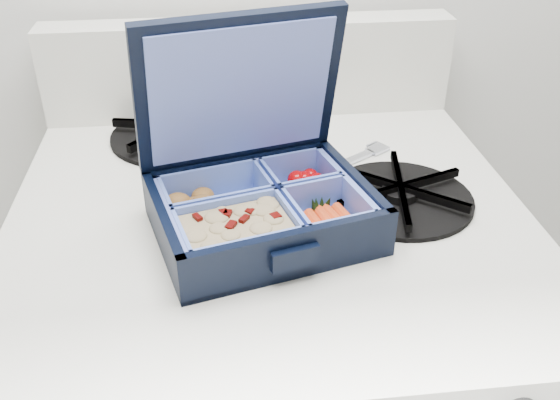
{
  "coord_description": "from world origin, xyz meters",
  "views": [
    {
      "loc": [
        -0.48,
        1.13,
        1.19
      ],
      "look_at": [
        -0.42,
        1.66,
        0.86
      ],
      "focal_mm": 40.0,
      "sensor_mm": 36.0,
      "label": 1
    }
  ],
  "objects": [
    {
      "name": "burner_grate",
      "position": [
        -0.28,
        1.69,
        0.84
      ],
      "size": [
        0.21,
        0.21,
        0.02
      ],
      "primitive_type": "cylinder",
      "rotation": [
        0.0,
        0.0,
        0.35
      ],
      "color": "black",
      "rests_on": "stove"
    },
    {
      "name": "burner_grate_rear",
      "position": [
        -0.53,
        1.88,
        0.84
      ],
      "size": [
        0.2,
        0.2,
        0.02
      ],
      "primitive_type": "cylinder",
      "rotation": [
        0.0,
        0.0,
        -0.2
      ],
      "color": "black",
      "rests_on": "stove"
    },
    {
      "name": "fork",
      "position": [
        -0.34,
        1.77,
        0.83
      ],
      "size": [
        0.15,
        0.11,
        0.01
      ],
      "primitive_type": null,
      "rotation": [
        0.0,
        0.0,
        -0.99
      ],
      "color": "silver",
      "rests_on": "stove"
    },
    {
      "name": "bento_box",
      "position": [
        -0.44,
        1.65,
        0.85
      ],
      "size": [
        0.24,
        0.21,
        0.05
      ],
      "primitive_type": null,
      "rotation": [
        0.0,
        0.0,
        0.25
      ],
      "color": "black",
      "rests_on": "stove"
    }
  ]
}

